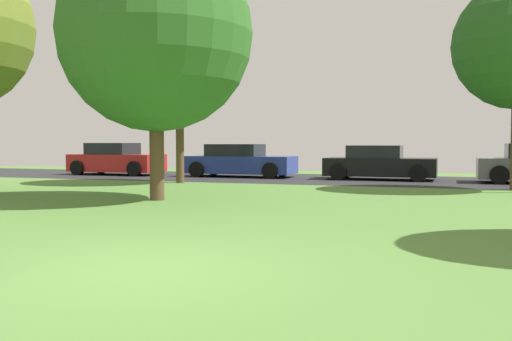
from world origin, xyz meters
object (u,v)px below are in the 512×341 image
Objects in this scene: oak_tree_left at (179,70)px; maple_tree_near at (156,35)px; parked_car_black at (379,164)px; parked_car_blue at (239,162)px; parked_car_red at (116,160)px.

oak_tree_left is 5.91m from maple_tree_near.
parked_car_blue is at bearing -179.01° from parked_car_black.
parked_car_blue is (0.71, 3.96, -3.31)m from oak_tree_left.
maple_tree_near reaches higher than oak_tree_left.
maple_tree_near is 11.00m from parked_car_black.
parked_car_red reaches higher than parked_car_blue.
parked_car_red is (-4.96, 3.59, -3.29)m from oak_tree_left.
oak_tree_left reaches higher than parked_car_black.
oak_tree_left is at bearing -147.56° from parked_car_black.
oak_tree_left is 1.31× the size of parked_car_blue.
oak_tree_left is 1.45× the size of parked_car_red.
oak_tree_left is 8.27m from parked_car_black.
oak_tree_left reaches higher than parked_car_blue.
maple_tree_near is at bearing -68.56° from oak_tree_left.
maple_tree_near is (2.16, -5.50, 0.09)m from oak_tree_left.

